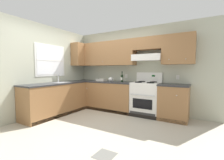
{
  "coord_description": "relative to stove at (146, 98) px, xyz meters",
  "views": [
    {
      "loc": [
        2.31,
        -2.89,
        1.28
      ],
      "look_at": [
        0.19,
        0.7,
        1.0
      ],
      "focal_mm": 24.59,
      "sensor_mm": 36.0,
      "label": 1
    }
  ],
  "objects": [
    {
      "name": "wall_left",
      "position": [
        -2.55,
        -1.03,
        0.87
      ],
      "size": [
        0.47,
        4.0,
        2.55
      ],
      "color": "#B7BAA3",
      "rests_on": "ground_plane"
    },
    {
      "name": "stove",
      "position": [
        0.0,
        0.0,
        0.0
      ],
      "size": [
        0.76,
        0.62,
        1.2
      ],
      "color": "white",
      "rests_on": "ground_plane"
    },
    {
      "name": "counter_left_run",
      "position": [
        -2.2,
        -1.25,
        -0.02
      ],
      "size": [
        0.63,
        1.91,
        1.13
      ],
      "color": "olive",
      "rests_on": "ground_plane"
    },
    {
      "name": "wine_bottle",
      "position": [
        -0.75,
        0.01,
        0.56
      ],
      "size": [
        0.07,
        0.08,
        0.32
      ],
      "color": "black",
      "rests_on": "counter_back_run"
    },
    {
      "name": "wall_back",
      "position": [
        -0.56,
        0.27,
        1.0
      ],
      "size": [
        4.68,
        0.57,
        2.55
      ],
      "color": "#B7BAA3",
      "rests_on": "ground_plane"
    },
    {
      "name": "bowl",
      "position": [
        -1.54,
        0.04,
        0.46
      ],
      "size": [
        0.3,
        0.22,
        0.07
      ],
      "color": "beige",
      "rests_on": "counter_back_run"
    },
    {
      "name": "counter_back_run",
      "position": [
        -0.89,
        -0.01,
        -0.03
      ],
      "size": [
        3.6,
        0.65,
        0.91
      ],
      "color": "olive",
      "rests_on": "ground_plane"
    },
    {
      "name": "floor_accent_tile",
      "position": [
        0.13,
        -2.29,
        -0.48
      ],
      "size": [
        0.3,
        0.3,
        0.01
      ],
      "primitive_type": "cube",
      "color": "slate",
      "rests_on": "ground_plane"
    },
    {
      "name": "paper_towel_roll",
      "position": [
        -1.17,
        0.05,
        0.5
      ],
      "size": [
        0.11,
        0.13,
        0.13
      ],
      "color": "white",
      "rests_on": "counter_back_run"
    },
    {
      "name": "ground_plane",
      "position": [
        -0.96,
        -1.25,
        -0.48
      ],
      "size": [
        7.04,
        7.04,
        0.0
      ],
      "primitive_type": "plane",
      "color": "#B2AA99"
    }
  ]
}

